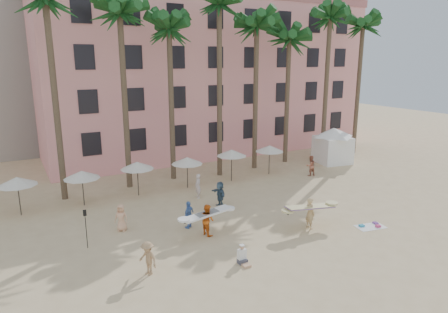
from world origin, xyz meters
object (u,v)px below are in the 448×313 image
cabana (333,142)px  carrier_yellow (310,211)px  pink_hotel (203,78)px  carrier_white (207,219)px

cabana → carrier_yellow: 16.92m
pink_hotel → carrier_yellow: pink_hotel is taller
cabana → carrier_white: bearing=-153.7°
carrier_yellow → carrier_white: bearing=159.6°
cabana → carrier_yellow: bearing=-138.1°
pink_hotel → carrier_white: 25.50m
pink_hotel → carrier_yellow: size_ratio=10.71×
cabana → pink_hotel: bearing=121.2°
carrier_yellow → carrier_white: size_ratio=1.06×
carrier_white → carrier_yellow: bearing=-20.4°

